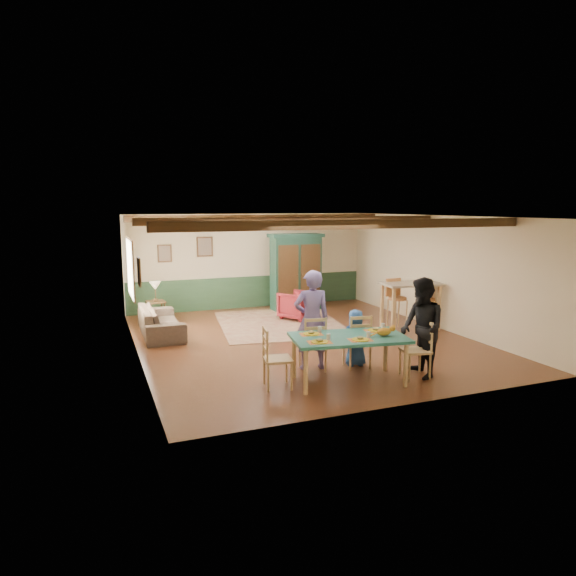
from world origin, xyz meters
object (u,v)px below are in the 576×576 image
object	(u,v)px
person_child	(356,338)
end_table	(156,312)
dining_chair_far_right	(357,340)
counter_table	(410,306)
dining_table	(348,359)
dining_chair_end_left	(278,358)
armchair	(297,305)
dining_chair_end_right	(415,349)
bar_stool_right	(427,305)
table_lamp	(155,291)
armoire	(296,272)
person_woman	(422,328)
bar_stool_left	(397,304)
sofa	(161,321)
cat	(384,331)
dining_chair_far_left	(313,343)
person_man	(312,320)

from	to	relation	value
person_child	end_table	distance (m)	5.83
dining_chair_far_right	counter_table	distance (m)	3.35
dining_table	dining_chair_end_left	xyz separation A→B (m)	(-1.19, 0.19, 0.10)
dining_table	armchair	world-z (taller)	dining_table
dining_chair_end_left	dining_chair_end_right	size ratio (longest dim) A/B	1.00
armchair	end_table	distance (m)	3.61
bar_stool_right	table_lamp	bearing A→B (deg)	147.30
person_child	table_lamp	world-z (taller)	person_child
dining_chair_far_right	armoire	bearing A→B (deg)	-90.97
dining_chair_end_right	table_lamp	xyz separation A→B (m)	(-3.63, 5.95, 0.29)
armoire	table_lamp	bearing A→B (deg)	-176.48
person_woman	end_table	bearing A→B (deg)	-138.87
bar_stool_left	person_woman	bearing A→B (deg)	-118.03
armoire	armchair	xyz separation A→B (m)	(-0.44, -1.20, -0.71)
sofa	counter_table	xyz separation A→B (m)	(5.63, -1.59, 0.25)
cat	bar_stool_right	distance (m)	4.32
person_woman	counter_table	bearing A→B (deg)	157.71
person_woman	person_child	distance (m)	1.27
dining_chair_far_left	bar_stool_right	distance (m)	4.40
dining_chair_far_left	counter_table	world-z (taller)	counter_table
table_lamp	counter_table	world-z (taller)	counter_table
dining_table	dining_chair_far_right	world-z (taller)	dining_chair_far_right
sofa	counter_table	bearing A→B (deg)	-105.23
dining_table	dining_chair_far_left	bearing A→B (deg)	109.94
person_man	person_woman	xyz separation A→B (m)	(1.57, -1.10, -0.04)
dining_chair_end_right	end_table	world-z (taller)	dining_chair_end_right
dining_chair_far_right	person_man	bearing A→B (deg)	-5.71
dining_chair_far_left	bar_stool_right	size ratio (longest dim) A/B	0.90
dining_chair_far_right	bar_stool_right	world-z (taller)	bar_stool_right
bar_stool_left	dining_chair_far_left	bearing A→B (deg)	-147.80
end_table	bar_stool_right	bearing A→B (deg)	-25.83
dining_table	sofa	xyz separation A→B (m)	(-2.50, 4.39, -0.07)
end_table	person_woman	bearing A→B (deg)	-57.99
table_lamp	counter_table	bearing A→B (deg)	-27.99
table_lamp	bar_stool_left	xyz separation A→B (m)	(5.28, -2.86, -0.19)
counter_table	bar_stool_right	world-z (taller)	counter_table
dining_table	cat	bearing A→B (deg)	-19.42
counter_table	dining_chair_end_left	bearing A→B (deg)	-148.82
dining_table	dining_chair_far_left	distance (m)	0.87
person_child	end_table	xyz separation A→B (m)	(-2.99, 5.00, -0.25)
person_child	cat	size ratio (longest dim) A/B	2.79
dining_chair_end_right	person_man	size ratio (longest dim) A/B	0.55
dining_table	end_table	size ratio (longest dim) A/B	3.47
dining_chair_far_right	person_woman	xyz separation A→B (m)	(0.76, -0.88, 0.37)
dining_chair_end_right	dining_table	bearing A→B (deg)	-90.00
person_child	counter_table	xyz separation A→B (m)	(2.58, 2.04, 0.04)
bar_stool_right	bar_stool_left	bearing A→B (deg)	167.57
end_table	sofa	bearing A→B (deg)	-92.65
dining_table	dining_chair_far_left	world-z (taller)	dining_chair_far_left
dining_chair_end_left	sofa	size ratio (longest dim) A/B	0.46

